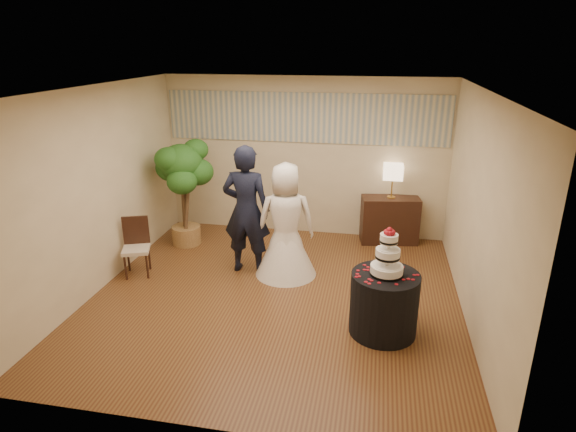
% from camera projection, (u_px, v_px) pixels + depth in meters
% --- Properties ---
extents(floor, '(5.00, 5.00, 0.00)m').
position_uv_depth(floor, '(276.00, 296.00, 6.69)').
color(floor, brown).
rests_on(floor, ground).
extents(ceiling, '(5.00, 5.00, 0.00)m').
position_uv_depth(ceiling, '(274.00, 89.00, 5.74)').
color(ceiling, white).
rests_on(ceiling, wall_back).
extents(wall_back, '(5.00, 0.06, 2.80)m').
position_uv_depth(wall_back, '(305.00, 157.00, 8.52)').
color(wall_back, beige).
rests_on(wall_back, ground).
extents(wall_front, '(5.00, 0.06, 2.80)m').
position_uv_depth(wall_front, '(209.00, 294.00, 3.91)').
color(wall_front, beige).
rests_on(wall_front, ground).
extents(wall_left, '(0.06, 5.00, 2.80)m').
position_uv_depth(wall_left, '(98.00, 190.00, 6.65)').
color(wall_left, beige).
rests_on(wall_left, ground).
extents(wall_right, '(0.06, 5.00, 2.80)m').
position_uv_depth(wall_right, '(478.00, 213.00, 5.78)').
color(wall_right, beige).
rests_on(wall_right, ground).
extents(mural_border, '(4.90, 0.02, 0.85)m').
position_uv_depth(mural_border, '(305.00, 118.00, 8.27)').
color(mural_border, '#A7AC9B').
rests_on(mural_border, wall_back).
extents(groom, '(0.72, 0.48, 1.96)m').
position_uv_depth(groom, '(246.00, 210.00, 7.12)').
color(groom, black).
rests_on(groom, floor).
extents(bride, '(1.11, 1.11, 1.73)m').
position_uv_depth(bride, '(286.00, 221.00, 7.05)').
color(bride, white).
rests_on(bride, floor).
extents(cake_table, '(0.92, 0.92, 0.77)m').
position_uv_depth(cake_table, '(384.00, 304.00, 5.74)').
color(cake_table, black).
rests_on(cake_table, floor).
extents(wedding_cake, '(0.39, 0.39, 0.59)m').
position_uv_depth(wedding_cake, '(388.00, 251.00, 5.51)').
color(wedding_cake, white).
rests_on(wedding_cake, cake_table).
extents(console, '(1.03, 0.58, 0.81)m').
position_uv_depth(console, '(389.00, 220.00, 8.39)').
color(console, black).
rests_on(console, floor).
extents(table_lamp, '(0.33, 0.33, 0.58)m').
position_uv_depth(table_lamp, '(392.00, 181.00, 8.15)').
color(table_lamp, '#D9B88F').
rests_on(table_lamp, console).
extents(ficus_tree, '(0.97, 0.97, 1.86)m').
position_uv_depth(ficus_tree, '(183.00, 193.00, 8.12)').
color(ficus_tree, '#255C1D').
rests_on(ficus_tree, floor).
extents(side_chair, '(0.52, 0.54, 0.88)m').
position_uv_depth(side_chair, '(136.00, 248.00, 7.17)').
color(side_chair, black).
rests_on(side_chair, floor).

